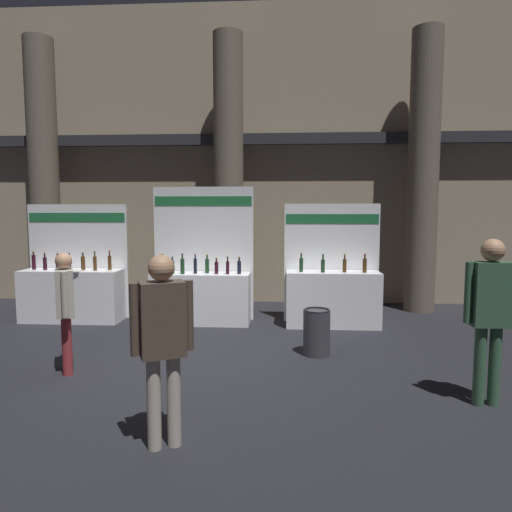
{
  "coord_description": "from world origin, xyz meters",
  "views": [
    {
      "loc": [
        1.19,
        -6.3,
        2.1
      ],
      "look_at": [
        0.74,
        0.94,
        1.4
      ],
      "focal_mm": 32.03,
      "sensor_mm": 36.0,
      "label": 1
    }
  ],
  "objects_px": {
    "trash_bin": "(317,332)",
    "visitor_3": "(163,334)",
    "exhibitor_booth_1": "(201,291)",
    "visitor_1": "(490,307)",
    "visitor_4": "(65,302)",
    "exhibitor_booth_2": "(332,294)",
    "exhibitor_booth_0": "(73,290)"
  },
  "relations": [
    {
      "from": "exhibitor_booth_1",
      "to": "visitor_1",
      "type": "distance_m",
      "value": 5.16
    },
    {
      "from": "exhibitor_booth_2",
      "to": "visitor_4",
      "type": "bearing_deg",
      "value": -143.53
    },
    {
      "from": "visitor_4",
      "to": "visitor_1",
      "type": "bearing_deg",
      "value": -123.35
    },
    {
      "from": "exhibitor_booth_1",
      "to": "trash_bin",
      "type": "bearing_deg",
      "value": -42.17
    },
    {
      "from": "exhibitor_booth_1",
      "to": "exhibitor_booth_2",
      "type": "height_order",
      "value": "exhibitor_booth_1"
    },
    {
      "from": "exhibitor_booth_1",
      "to": "visitor_3",
      "type": "relative_size",
      "value": 1.49
    },
    {
      "from": "exhibitor_booth_0",
      "to": "exhibitor_booth_1",
      "type": "height_order",
      "value": "exhibitor_booth_1"
    },
    {
      "from": "exhibitor_booth_0",
      "to": "visitor_4",
      "type": "height_order",
      "value": "exhibitor_booth_0"
    },
    {
      "from": "trash_bin",
      "to": "visitor_4",
      "type": "bearing_deg",
      "value": -163.81
    },
    {
      "from": "visitor_3",
      "to": "visitor_4",
      "type": "bearing_deg",
      "value": -70.3
    },
    {
      "from": "visitor_3",
      "to": "trash_bin",
      "type": "bearing_deg",
      "value": -144.19
    },
    {
      "from": "exhibitor_booth_2",
      "to": "visitor_1",
      "type": "distance_m",
      "value": 3.71
    },
    {
      "from": "visitor_3",
      "to": "visitor_4",
      "type": "xyz_separation_m",
      "value": [
        -1.76,
        1.79,
        -0.1
      ]
    },
    {
      "from": "exhibitor_booth_0",
      "to": "trash_bin",
      "type": "relative_size",
      "value": 3.28
    },
    {
      "from": "visitor_1",
      "to": "visitor_3",
      "type": "distance_m",
      "value": 3.44
    },
    {
      "from": "visitor_3",
      "to": "exhibitor_booth_2",
      "type": "bearing_deg",
      "value": -138.2
    },
    {
      "from": "exhibitor_booth_1",
      "to": "visitor_4",
      "type": "xyz_separation_m",
      "value": [
        -1.26,
        -2.81,
        0.32
      ]
    },
    {
      "from": "exhibitor_booth_1",
      "to": "exhibitor_booth_2",
      "type": "bearing_deg",
      "value": -1.49
    },
    {
      "from": "exhibitor_booth_1",
      "to": "visitor_3",
      "type": "bearing_deg",
      "value": -83.77
    },
    {
      "from": "trash_bin",
      "to": "visitor_1",
      "type": "distance_m",
      "value": 2.49
    },
    {
      "from": "exhibitor_booth_2",
      "to": "visitor_3",
      "type": "bearing_deg",
      "value": -113.31
    },
    {
      "from": "exhibitor_booth_0",
      "to": "exhibitor_booth_2",
      "type": "distance_m",
      "value": 4.96
    },
    {
      "from": "exhibitor_booth_0",
      "to": "visitor_1",
      "type": "height_order",
      "value": "exhibitor_booth_0"
    },
    {
      "from": "visitor_4",
      "to": "exhibitor_booth_0",
      "type": "bearing_deg",
      "value": -1.65
    },
    {
      "from": "visitor_1",
      "to": "visitor_3",
      "type": "bearing_deg",
      "value": -163.09
    },
    {
      "from": "exhibitor_booth_0",
      "to": "exhibitor_booth_2",
      "type": "bearing_deg",
      "value": -0.89
    },
    {
      "from": "exhibitor_booth_0",
      "to": "visitor_1",
      "type": "xyz_separation_m",
      "value": [
        6.27,
        -3.51,
        0.5
      ]
    },
    {
      "from": "exhibitor_booth_1",
      "to": "exhibitor_booth_2",
      "type": "xyz_separation_m",
      "value": [
        2.45,
        -0.06,
        -0.02
      ]
    },
    {
      "from": "exhibitor_booth_0",
      "to": "exhibitor_booth_2",
      "type": "height_order",
      "value": "exhibitor_booth_2"
    },
    {
      "from": "exhibitor_booth_2",
      "to": "trash_bin",
      "type": "distance_m",
      "value": 1.85
    },
    {
      "from": "exhibitor_booth_0",
      "to": "visitor_1",
      "type": "relative_size",
      "value": 1.23
    },
    {
      "from": "trash_bin",
      "to": "visitor_3",
      "type": "distance_m",
      "value": 3.22
    }
  ]
}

